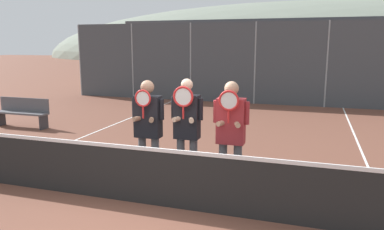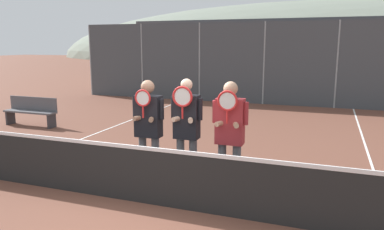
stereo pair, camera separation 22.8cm
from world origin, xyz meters
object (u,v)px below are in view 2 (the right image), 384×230
object	(u,v)px
player_leftmost	(148,124)
player_center_right	(230,131)
player_center_left	(186,127)
car_left_of_center	(294,78)
bench_courtside	(31,110)
car_far_left	(187,75)

from	to	relation	value
player_leftmost	player_center_right	world-z (taller)	player_center_right
player_center_left	player_center_right	size ratio (longest dim) A/B	1.01
car_left_of_center	bench_courtside	xyz separation A→B (m)	(-6.77, -8.67, -0.43)
player_center_left	player_center_right	distance (m)	0.74
player_center_left	player_center_right	world-z (taller)	player_center_left
player_center_left	car_far_left	bearing A→B (deg)	110.85
player_center_left	car_far_left	size ratio (longest dim) A/B	0.42
car_left_of_center	bench_courtside	bearing A→B (deg)	-127.99
player_leftmost	bench_courtside	bearing A→B (deg)	150.11
player_center_right	car_far_left	distance (m)	12.93
player_center_right	bench_courtside	size ratio (longest dim) A/B	1.09
player_leftmost	car_left_of_center	size ratio (longest dim) A/B	0.45
car_far_left	bench_courtside	xyz separation A→B (m)	(-1.64, -8.68, -0.44)
player_center_right	bench_courtside	world-z (taller)	player_center_right
player_center_left	bench_courtside	world-z (taller)	player_center_left
player_center_left	bench_courtside	distance (m)	6.89
player_leftmost	player_center_left	world-z (taller)	player_center_left
player_center_right	car_left_of_center	distance (m)	11.83
player_center_right	car_far_left	xyz separation A→B (m)	(-5.22, 11.83, -0.20)
player_center_left	bench_courtside	size ratio (longest dim) A/B	1.10
player_leftmost	player_center_right	size ratio (longest dim) A/B	0.98
player_center_right	player_center_left	bearing A→B (deg)	175.32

